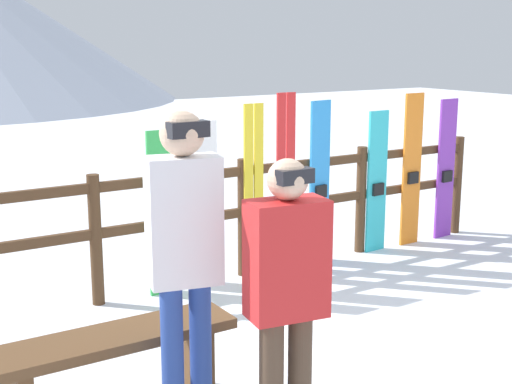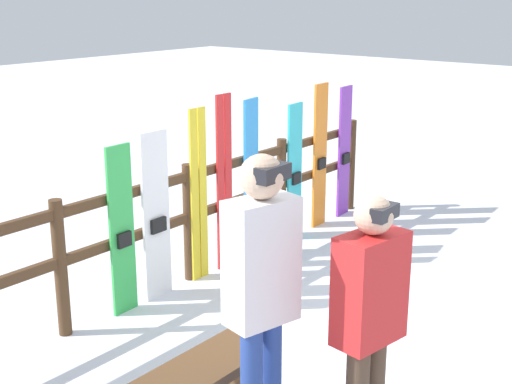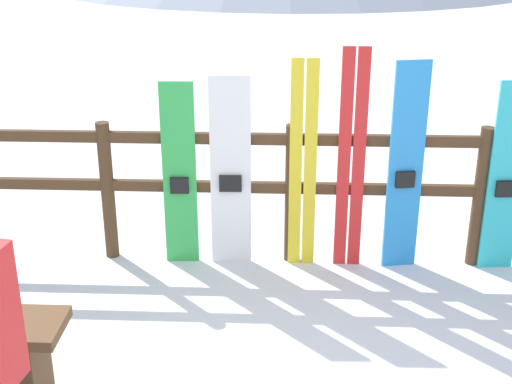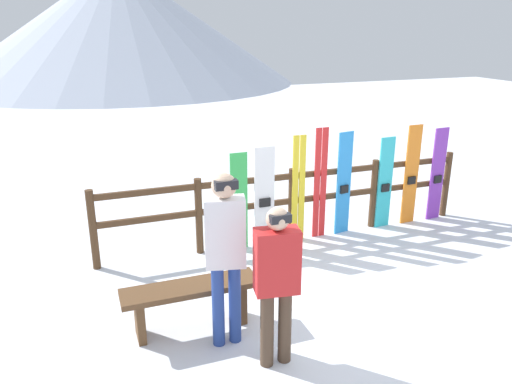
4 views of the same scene
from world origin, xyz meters
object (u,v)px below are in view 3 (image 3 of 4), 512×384
object	(u,v)px
snowboard_white	(231,174)
snowboard_blue	(406,169)
ski_pair_yellow	(303,166)
snowboard_cyan	(506,179)
snowboard_green	(180,176)
ski_pair_red	(351,161)

from	to	relation	value
snowboard_white	snowboard_blue	bearing A→B (deg)	0.00
snowboard_white	ski_pair_yellow	size ratio (longest dim) A/B	0.92
snowboard_white	snowboard_cyan	distance (m)	1.97
snowboard_green	ski_pair_yellow	world-z (taller)	ski_pair_yellow
ski_pair_yellow	snowboard_blue	distance (m)	0.73
ski_pair_red	snowboard_blue	bearing A→B (deg)	-0.50
snowboard_green	snowboard_cyan	bearing A→B (deg)	0.00
snowboard_blue	ski_pair_red	bearing A→B (deg)	179.50
snowboard_white	snowboard_cyan	world-z (taller)	snowboard_white
snowboard_white	ski_pair_yellow	bearing A→B (deg)	0.38
snowboard_blue	ski_pair_yellow	bearing A→B (deg)	179.74
snowboard_cyan	ski_pair_yellow	bearing A→B (deg)	179.86
snowboard_blue	snowboard_cyan	xyz separation A→B (m)	(0.72, -0.00, -0.07)
ski_pair_yellow	ski_pair_red	distance (m)	0.35
ski_pair_red	snowboard_blue	size ratio (longest dim) A/B	1.06
ski_pair_yellow	snowboard_blue	world-z (taller)	ski_pair_yellow
ski_pair_red	snowboard_blue	distance (m)	0.39
ski_pair_red	snowboard_cyan	size ratio (longest dim) A/B	1.15
snowboard_white	snowboard_cyan	bearing A→B (deg)	-0.00
snowboard_green	snowboard_cyan	xyz separation A→B (m)	(2.34, 0.00, 0.02)
snowboard_cyan	ski_pair_red	bearing A→B (deg)	179.82
snowboard_white	snowboard_green	bearing A→B (deg)	-179.99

